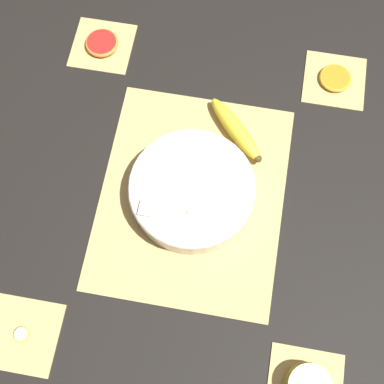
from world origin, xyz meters
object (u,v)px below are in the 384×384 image
whole_banana (236,130)px  orange_slice_whole (335,78)px  grapefruit_slice (102,43)px  fruit_salad_bowl (191,190)px  banana_coin_single (21,334)px

whole_banana → orange_slice_whole: whole_banana is taller
orange_slice_whole → grapefruit_slice: bearing=-90.0°
fruit_salad_bowl → orange_slice_whole: (-0.34, 0.28, -0.03)m
fruit_salad_bowl → orange_slice_whole: size_ratio=3.55×
banana_coin_single → grapefruit_slice: bearing=-180.0°
fruit_salad_bowl → banana_coin_single: (0.34, -0.28, -0.03)m
banana_coin_single → whole_banana: bearing=145.5°
whole_banana → orange_slice_whole: (-0.18, 0.21, -0.01)m
whole_banana → banana_coin_single: size_ratio=5.13×
orange_slice_whole → grapefruit_slice: 0.56m
fruit_salad_bowl → orange_slice_whole: bearing=140.8°
whole_banana → fruit_salad_bowl: bearing=-23.4°
fruit_salad_bowl → banana_coin_single: bearing=-39.0°
orange_slice_whole → whole_banana: bearing=-49.4°
whole_banana → orange_slice_whole: bearing=130.6°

